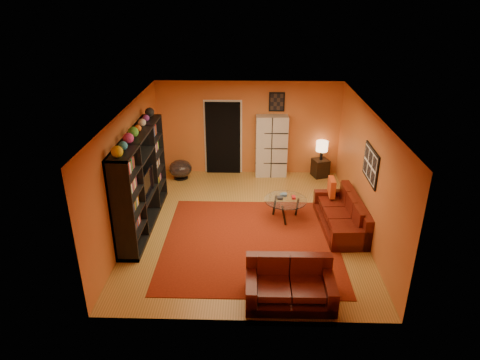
{
  "coord_description": "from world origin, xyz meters",
  "views": [
    {
      "loc": [
        0.09,
        -8.28,
        4.85
      ],
      "look_at": [
        -0.15,
        0.1,
        1.05
      ],
      "focal_mm": 32.0,
      "sensor_mm": 36.0,
      "label": 1
    }
  ],
  "objects_px": {
    "table_lamp": "(322,147)",
    "loveseat": "(290,284)",
    "coffee_table": "(286,201)",
    "bowl_chair": "(180,169)",
    "entertainment_unit": "(141,181)",
    "sofa": "(344,216)",
    "tv": "(143,184)",
    "storage_cabinet": "(271,146)",
    "side_table": "(320,168)"
  },
  "relations": [
    {
      "from": "storage_cabinet",
      "to": "entertainment_unit",
      "type": "bearing_deg",
      "value": -138.83
    },
    {
      "from": "tv",
      "to": "bowl_chair",
      "type": "height_order",
      "value": "tv"
    },
    {
      "from": "loveseat",
      "to": "sofa",
      "type": "bearing_deg",
      "value": -30.36
    },
    {
      "from": "tv",
      "to": "table_lamp",
      "type": "distance_m",
      "value": 5.09
    },
    {
      "from": "entertainment_unit",
      "to": "side_table",
      "type": "relative_size",
      "value": 6.0
    },
    {
      "from": "tv",
      "to": "storage_cabinet",
      "type": "xyz_separation_m",
      "value": [
        2.86,
        2.87,
        -0.14
      ]
    },
    {
      "from": "loveseat",
      "to": "storage_cabinet",
      "type": "relative_size",
      "value": 0.86
    },
    {
      "from": "storage_cabinet",
      "to": "bowl_chair",
      "type": "relative_size",
      "value": 2.71
    },
    {
      "from": "loveseat",
      "to": "table_lamp",
      "type": "xyz_separation_m",
      "value": [
        1.25,
        5.17,
        0.59
      ]
    },
    {
      "from": "storage_cabinet",
      "to": "table_lamp",
      "type": "distance_m",
      "value": 1.38
    },
    {
      "from": "entertainment_unit",
      "to": "sofa",
      "type": "height_order",
      "value": "entertainment_unit"
    },
    {
      "from": "loveseat",
      "to": "bowl_chair",
      "type": "bearing_deg",
      "value": 27.7
    },
    {
      "from": "entertainment_unit",
      "to": "coffee_table",
      "type": "height_order",
      "value": "entertainment_unit"
    },
    {
      "from": "side_table",
      "to": "sofa",
      "type": "bearing_deg",
      "value": -87.49
    },
    {
      "from": "entertainment_unit",
      "to": "storage_cabinet",
      "type": "height_order",
      "value": "entertainment_unit"
    },
    {
      "from": "sofa",
      "to": "bowl_chair",
      "type": "bearing_deg",
      "value": 144.17
    },
    {
      "from": "bowl_chair",
      "to": "tv",
      "type": "bearing_deg",
      "value": -98.07
    },
    {
      "from": "table_lamp",
      "to": "loveseat",
      "type": "bearing_deg",
      "value": -103.63
    },
    {
      "from": "bowl_chair",
      "to": "storage_cabinet",
      "type": "bearing_deg",
      "value": 6.86
    },
    {
      "from": "entertainment_unit",
      "to": "table_lamp",
      "type": "distance_m",
      "value": 5.09
    },
    {
      "from": "entertainment_unit",
      "to": "table_lamp",
      "type": "bearing_deg",
      "value": 32.69
    },
    {
      "from": "loveseat",
      "to": "tv",
      "type": "bearing_deg",
      "value": 51.46
    },
    {
      "from": "sofa",
      "to": "entertainment_unit",
      "type": "bearing_deg",
      "value": 176.11
    },
    {
      "from": "storage_cabinet",
      "to": "bowl_chair",
      "type": "bearing_deg",
      "value": -175.88
    },
    {
      "from": "storage_cabinet",
      "to": "bowl_chair",
      "type": "height_order",
      "value": "storage_cabinet"
    },
    {
      "from": "bowl_chair",
      "to": "table_lamp",
      "type": "distance_m",
      "value": 3.92
    },
    {
      "from": "storage_cabinet",
      "to": "table_lamp",
      "type": "relative_size",
      "value": 3.23
    },
    {
      "from": "storage_cabinet",
      "to": "coffee_table",
      "type": "bearing_deg",
      "value": -87.3
    },
    {
      "from": "side_table",
      "to": "entertainment_unit",
      "type": "bearing_deg",
      "value": -147.31
    },
    {
      "from": "bowl_chair",
      "to": "table_lamp",
      "type": "relative_size",
      "value": 1.19
    },
    {
      "from": "tv",
      "to": "sofa",
      "type": "bearing_deg",
      "value": -89.59
    },
    {
      "from": "sofa",
      "to": "loveseat",
      "type": "distance_m",
      "value": 2.75
    },
    {
      "from": "table_lamp",
      "to": "entertainment_unit",
      "type": "bearing_deg",
      "value": -147.31
    },
    {
      "from": "loveseat",
      "to": "coffee_table",
      "type": "relative_size",
      "value": 1.54
    },
    {
      "from": "table_lamp",
      "to": "side_table",
      "type": "bearing_deg",
      "value": 0.0
    },
    {
      "from": "coffee_table",
      "to": "side_table",
      "type": "distance_m",
      "value": 2.7
    },
    {
      "from": "coffee_table",
      "to": "bowl_chair",
      "type": "relative_size",
      "value": 1.52
    },
    {
      "from": "coffee_table",
      "to": "entertainment_unit",
      "type": "bearing_deg",
      "value": -174.32
    },
    {
      "from": "tv",
      "to": "entertainment_unit",
      "type": "bearing_deg",
      "value": 35.5
    },
    {
      "from": "tv",
      "to": "table_lamp",
      "type": "height_order",
      "value": "tv"
    },
    {
      "from": "sofa",
      "to": "loveseat",
      "type": "relative_size",
      "value": 1.37
    },
    {
      "from": "sofa",
      "to": "bowl_chair",
      "type": "distance_m",
      "value": 4.73
    },
    {
      "from": "tv",
      "to": "bowl_chair",
      "type": "distance_m",
      "value": 2.69
    },
    {
      "from": "side_table",
      "to": "bowl_chair",
      "type": "bearing_deg",
      "value": -176.3
    },
    {
      "from": "sofa",
      "to": "coffee_table",
      "type": "height_order",
      "value": "sofa"
    },
    {
      "from": "storage_cabinet",
      "to": "sofa",
      "type": "bearing_deg",
      "value": -64.91
    },
    {
      "from": "coffee_table",
      "to": "storage_cabinet",
      "type": "distance_m",
      "value": 2.53
    },
    {
      "from": "entertainment_unit",
      "to": "coffee_table",
      "type": "xyz_separation_m",
      "value": [
        3.15,
        0.31,
        -0.61
      ]
    },
    {
      "from": "tv",
      "to": "loveseat",
      "type": "bearing_deg",
      "value": -128.21
    },
    {
      "from": "entertainment_unit",
      "to": "storage_cabinet",
      "type": "distance_m",
      "value": 4.04
    }
  ]
}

